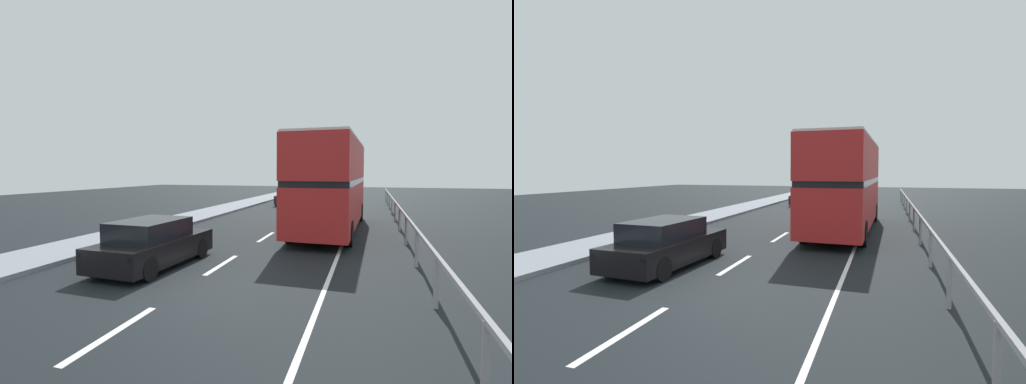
{
  "view_description": "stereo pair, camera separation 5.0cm",
  "coord_description": "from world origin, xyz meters",
  "views": [
    {
      "loc": [
        4.33,
        -8.14,
        2.88
      ],
      "look_at": [
        0.13,
        5.39,
        2.07
      ],
      "focal_mm": 26.05,
      "sensor_mm": 36.0,
      "label": 1
    },
    {
      "loc": [
        4.38,
        -8.12,
        2.88
      ],
      "look_at": [
        0.13,
        5.39,
        2.07
      ],
      "focal_mm": 26.05,
      "sensor_mm": 36.0,
      "label": 2
    }
  ],
  "objects": [
    {
      "name": "bridge_side_railing",
      "position": [
        5.67,
        9.0,
        0.93
      ],
      "size": [
        0.1,
        42.0,
        1.15
      ],
      "color": "gray",
      "rests_on": "ground"
    },
    {
      "name": "near_sidewalk_kerb",
      "position": [
        -6.01,
        0.0,
        0.07
      ],
      "size": [
        2.6,
        80.0,
        0.14
      ],
      "primitive_type": "cube",
      "color": "gray",
      "rests_on": "ground"
    },
    {
      "name": "hatchback_car_near",
      "position": [
        -1.91,
        1.51,
        0.68
      ],
      "size": [
        2.0,
        4.31,
        1.43
      ],
      "rotation": [
        0.0,
        0.0,
        -0.05
      ],
      "color": "black",
      "rests_on": "ground"
    },
    {
      "name": "ground_plane",
      "position": [
        0.0,
        0.0,
        -0.05
      ],
      "size": [
        74.69,
        120.0,
        0.1
      ],
      "primitive_type": "cube",
      "color": "black"
    },
    {
      "name": "lane_paint_markings",
      "position": [
        2.0,
        8.33,
        0.0
      ],
      "size": [
        3.44,
        46.0,
        0.01
      ],
      "color": "silver",
      "rests_on": "ground"
    },
    {
      "name": "sedan_car_ahead",
      "position": [
        -2.24,
        22.88,
        0.69
      ],
      "size": [
        1.98,
        4.64,
        1.44
      ],
      "rotation": [
        0.0,
        0.0,
        0.02
      ],
      "color": "#182332",
      "rests_on": "ground"
    },
    {
      "name": "double_decker_bus_red",
      "position": [
        2.51,
        9.98,
        2.34
      ],
      "size": [
        2.81,
        10.68,
        4.37
      ],
      "rotation": [
        0.0,
        0.0,
        -0.03
      ],
      "color": "red",
      "rests_on": "ground"
    }
  ]
}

